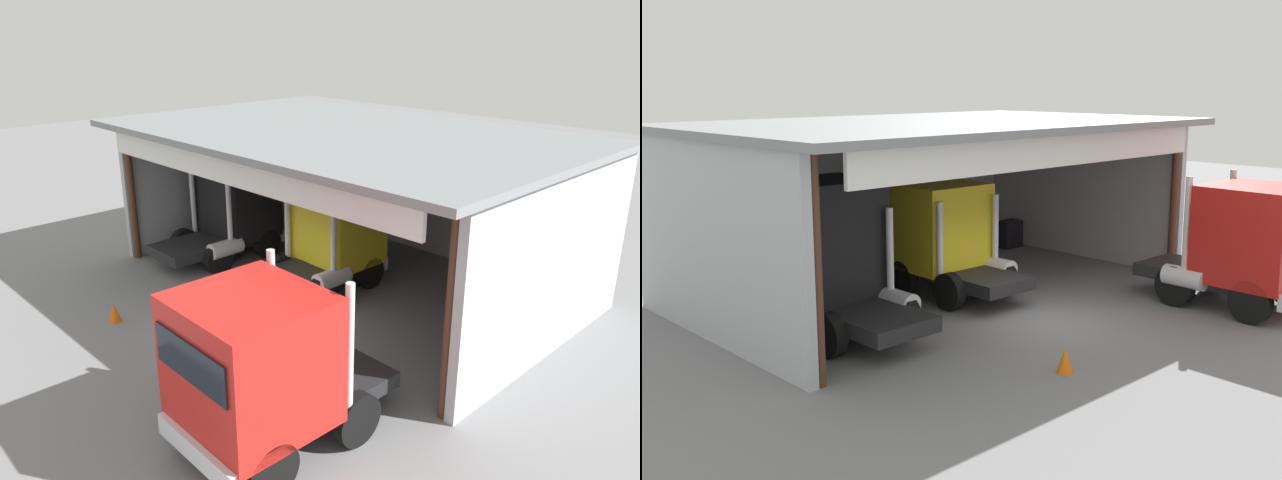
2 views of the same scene
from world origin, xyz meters
The scene contains 8 objects.
ground_plane centered at (0.00, 0.00, 0.00)m, with size 80.00×80.00×0.00m, color slate.
workshop_shed centered at (0.00, 4.89, 3.48)m, with size 14.41×9.18×5.00m.
truck_black_right_bay centered at (-4.46, 2.88, 1.95)m, with size 2.61×4.46×3.77m.
truck_yellow_center_right_bay centered at (-0.04, 3.52, 1.69)m, with size 2.56×4.24×3.22m.
truck_red_yard_outside centered at (4.74, -3.28, 1.83)m, with size 2.77×4.68×3.62m.
oil_drum centered at (5.74, 6.99, 0.44)m, with size 0.58×0.58×0.87m, color #194CB2.
tool_cart centered at (6.06, 6.63, 0.50)m, with size 0.90×0.60×1.00m, color black.
traffic_cone centered at (-2.50, -2.85, 0.28)m, with size 0.36×0.36×0.56m, color orange.
Camera 1 is at (12.87, -9.60, 8.08)m, focal length 34.47 mm.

